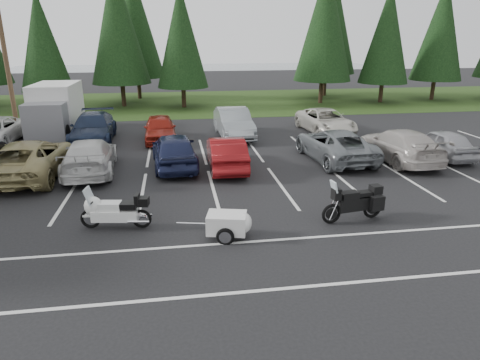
% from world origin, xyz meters
% --- Properties ---
extents(ground, '(120.00, 120.00, 0.00)m').
position_xyz_m(ground, '(0.00, 0.00, 0.00)').
color(ground, black).
rests_on(ground, ground).
extents(grass_strip, '(80.00, 16.00, 0.01)m').
position_xyz_m(grass_strip, '(0.00, 24.00, 0.01)').
color(grass_strip, '#1D3711').
rests_on(grass_strip, ground).
extents(lake_water, '(70.00, 50.00, 0.02)m').
position_xyz_m(lake_water, '(4.00, 55.00, 0.00)').
color(lake_water, slate).
rests_on(lake_water, ground).
extents(utility_pole, '(1.60, 0.26, 9.00)m').
position_xyz_m(utility_pole, '(-10.00, 12.00, 4.70)').
color(utility_pole, '#473321').
rests_on(utility_pole, ground).
extents(box_truck, '(2.40, 5.60, 2.90)m').
position_xyz_m(box_truck, '(-8.00, 12.50, 1.45)').
color(box_truck, silver).
rests_on(box_truck, ground).
extents(stall_markings, '(32.00, 16.00, 0.01)m').
position_xyz_m(stall_markings, '(0.00, 2.00, 0.00)').
color(stall_markings, silver).
rests_on(stall_markings, ground).
extents(conifer_3, '(3.87, 3.87, 9.02)m').
position_xyz_m(conifer_3, '(-10.50, 21.40, 5.27)').
color(conifer_3, '#332316').
rests_on(conifer_3, ground).
extents(conifer_4, '(4.80, 4.80, 11.17)m').
position_xyz_m(conifer_4, '(-5.00, 22.90, 6.53)').
color(conifer_4, '#332316').
rests_on(conifer_4, ground).
extents(conifer_5, '(4.14, 4.14, 9.63)m').
position_xyz_m(conifer_5, '(0.00, 21.60, 5.63)').
color(conifer_5, '#332316').
rests_on(conifer_5, ground).
extents(conifer_6, '(4.93, 4.93, 11.48)m').
position_xyz_m(conifer_6, '(12.00, 22.10, 6.71)').
color(conifer_6, '#332316').
rests_on(conifer_6, ground).
extents(conifer_7, '(4.27, 4.27, 9.94)m').
position_xyz_m(conifer_7, '(17.50, 21.80, 5.81)').
color(conifer_7, '#332316').
rests_on(conifer_7, ground).
extents(conifer_8, '(4.53, 4.53, 10.56)m').
position_xyz_m(conifer_8, '(23.00, 22.60, 6.17)').
color(conifer_8, '#332316').
rests_on(conifer_8, ground).
extents(conifer_back_b, '(4.97, 4.97, 11.58)m').
position_xyz_m(conifer_back_b, '(-4.00, 27.50, 6.77)').
color(conifer_back_b, '#332316').
rests_on(conifer_back_b, ground).
extents(conifer_back_c, '(5.50, 5.50, 12.81)m').
position_xyz_m(conifer_back_c, '(14.00, 26.80, 7.49)').
color(conifer_back_c, '#332316').
rests_on(conifer_back_c, ground).
extents(car_near_2, '(2.66, 5.69, 1.57)m').
position_xyz_m(car_near_2, '(-6.90, 3.90, 0.79)').
color(car_near_2, '#918554').
rests_on(car_near_2, ground).
extents(car_near_3, '(2.37, 5.19, 1.47)m').
position_xyz_m(car_near_3, '(-4.55, 4.10, 0.74)').
color(car_near_3, beige).
rests_on(car_near_3, ground).
extents(car_near_4, '(2.19, 4.78, 1.59)m').
position_xyz_m(car_near_4, '(-0.93, 4.34, 0.79)').
color(car_near_4, '#191F3F').
rests_on(car_near_4, ground).
extents(car_near_5, '(1.61, 4.40, 1.44)m').
position_xyz_m(car_near_5, '(1.35, 3.79, 0.72)').
color(car_near_5, maroon).
rests_on(car_near_5, ground).
extents(car_near_6, '(2.83, 5.50, 1.48)m').
position_xyz_m(car_near_6, '(6.61, 4.39, 0.74)').
color(car_near_6, slate).
rests_on(car_near_6, ground).
extents(car_near_7, '(2.42, 5.34, 1.52)m').
position_xyz_m(car_near_7, '(9.56, 3.79, 0.76)').
color(car_near_7, '#B6AEA7').
rests_on(car_near_7, ground).
extents(car_near_8, '(1.64, 4.05, 1.38)m').
position_xyz_m(car_near_8, '(11.96, 4.08, 0.69)').
color(car_near_8, '#9D9DA2').
rests_on(car_near_8, ground).
extents(car_far_1, '(2.33, 5.44, 1.56)m').
position_xyz_m(car_far_1, '(-5.37, 9.98, 0.78)').
color(car_far_1, '#162038').
rests_on(car_far_1, ground).
extents(car_far_2, '(1.87, 4.30, 1.44)m').
position_xyz_m(car_far_2, '(-1.68, 9.56, 0.72)').
color(car_far_2, maroon).
rests_on(car_far_2, ground).
extents(car_far_3, '(1.94, 5.10, 1.66)m').
position_xyz_m(car_far_3, '(2.55, 10.04, 0.83)').
color(car_far_3, gray).
rests_on(car_far_3, ground).
extents(car_far_4, '(2.78, 5.28, 1.42)m').
position_xyz_m(car_far_4, '(8.29, 10.35, 0.71)').
color(car_far_4, beige).
rests_on(car_far_4, ground).
extents(touring_motorcycle, '(2.50, 1.09, 1.34)m').
position_xyz_m(touring_motorcycle, '(-2.79, -1.92, 0.67)').
color(touring_motorcycle, silver).
rests_on(touring_motorcycle, ground).
extents(cargo_trailer, '(1.82, 1.28, 0.76)m').
position_xyz_m(cargo_trailer, '(0.50, -3.09, 0.38)').
color(cargo_trailer, silver).
rests_on(cargo_trailer, ground).
extents(adventure_motorcycle, '(2.48, 1.19, 1.45)m').
position_xyz_m(adventure_motorcycle, '(4.63, -2.51, 0.72)').
color(adventure_motorcycle, black).
rests_on(adventure_motorcycle, ground).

